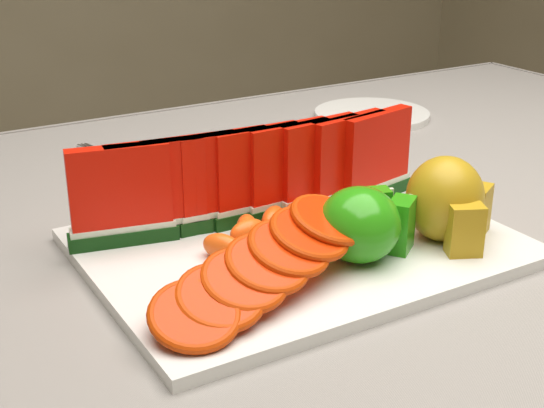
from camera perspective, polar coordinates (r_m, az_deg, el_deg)
The scene contains 11 objects.
table at distance 0.86m, azimuth 4.39°, elevation -7.56°, with size 1.40×0.90×0.75m.
tablecloth at distance 0.83m, azimuth 4.51°, elevation -3.82°, with size 1.53×1.03×0.20m.
platter at distance 0.74m, azimuth 2.03°, elevation -3.17°, with size 0.40×0.30×0.01m.
apple_cluster at distance 0.70m, azimuth 6.95°, elevation -1.49°, with size 0.11×0.09×0.07m.
pear_cluster at distance 0.75m, azimuth 13.11°, elevation 0.19°, with size 0.10×0.10×0.08m.
side_plate at distance 1.21m, azimuth 7.52°, elevation 6.70°, with size 0.21×0.21×0.01m.
fork at distance 1.00m, azimuth -12.16°, elevation 2.94°, with size 0.06×0.19×0.00m.
watermelon_row at distance 0.77m, azimuth -1.10°, elevation 2.04°, with size 0.39×0.07×0.10m.
orange_fan_front at distance 0.63m, azimuth -0.36°, elevation -4.49°, with size 0.25×0.14×0.06m.
orange_fan_back at distance 0.82m, azimuth -2.69°, elevation 1.43°, with size 0.28×0.10×0.04m.
tangerine_segments at distance 0.74m, azimuth -0.18°, elevation -1.75°, with size 0.16×0.08×0.02m.
Camera 1 is at (-0.44, -0.61, 1.08)m, focal length 50.00 mm.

